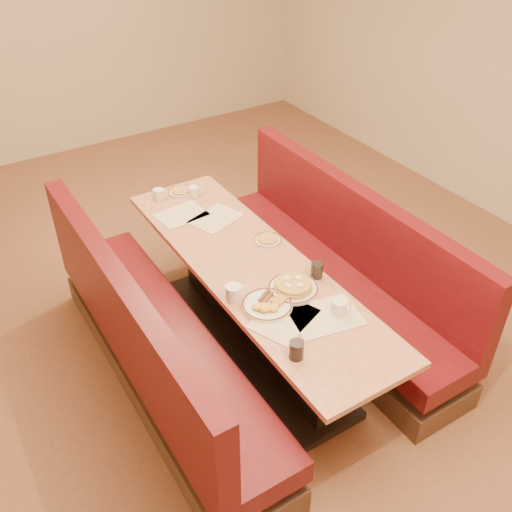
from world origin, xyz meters
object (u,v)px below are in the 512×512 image
eggs_plate (267,305)px  coffee_mug_d (159,194)px  coffee_mug_c (194,191)px  soda_tumbler_near (296,350)px  pancake_plate (293,287)px  soda_tumbler_mid (317,270)px  booth_right (335,275)px  coffee_mug_b (234,293)px  booth_left (155,349)px  coffee_mug_a (340,307)px  diner_table (252,308)px

eggs_plate → coffee_mug_d: 1.51m
coffee_mug_c → soda_tumbler_near: (-0.33, -1.84, 0.01)m
pancake_plate → soda_tumbler_mid: 0.21m
booth_right → soda_tumbler_near: 1.35m
coffee_mug_b → coffee_mug_c: (0.37, 1.24, -0.01)m
booth_right → coffee_mug_c: bearing=122.7°
pancake_plate → coffee_mug_c: size_ratio=2.89×
coffee_mug_c → booth_left: bearing=-117.9°
booth_left → coffee_mug_d: booth_left is taller
booth_left → soda_tumbler_mid: bearing=-18.0°
booth_right → soda_tumbler_mid: bearing=-144.0°
coffee_mug_c → coffee_mug_b: bearing=-94.9°
coffee_mug_b → coffee_mug_d: size_ratio=1.17×
booth_right → pancake_plate: bearing=-151.3°
pancake_plate → coffee_mug_b: (-0.35, 0.12, 0.03)m
pancake_plate → coffee_mug_a: (0.10, -0.32, 0.02)m
coffee_mug_d → soda_tumbler_mid: bearing=-58.8°
eggs_plate → coffee_mug_a: bearing=-39.9°
pancake_plate → coffee_mug_a: coffee_mug_a is taller
soda_tumbler_mid → coffee_mug_c: bearing=98.2°
coffee_mug_d → soda_tumbler_near: soda_tumbler_near is taller
booth_right → coffee_mug_b: size_ratio=18.25×
diner_table → coffee_mug_b: coffee_mug_b is taller
diner_table → booth_right: size_ratio=1.00×
pancake_plate → coffee_mug_b: size_ratio=2.33×
pancake_plate → diner_table: bearing=102.0°
coffee_mug_b → pancake_plate: bearing=-10.2°
diner_table → coffee_mug_d: (-0.16, 1.10, 0.42)m
coffee_mug_d → soda_tumbler_near: bearing=-78.3°
diner_table → coffee_mug_a: bearing=-75.1°
pancake_plate → coffee_mug_d: coffee_mug_d is taller
diner_table → eggs_plate: (-0.15, -0.41, 0.39)m
pancake_plate → eggs_plate: (-0.22, -0.05, -0.01)m
coffee_mug_a → coffee_mug_c: coffee_mug_a is taller
diner_table → coffee_mug_c: coffee_mug_c is taller
coffee_mug_a → soda_tumbler_near: (-0.42, -0.15, 0.01)m
eggs_plate → coffee_mug_b: 0.21m
pancake_plate → soda_tumbler_mid: (0.20, 0.03, 0.03)m
diner_table → booth_right: (0.73, 0.00, -0.01)m
soda_tumbler_near → booth_left: bearing=120.7°
booth_right → coffee_mug_b: booth_right is taller
booth_left → coffee_mug_d: (0.57, 1.10, 0.43)m
coffee_mug_a → coffee_mug_d: 1.81m
pancake_plate → booth_left: bearing=156.0°
diner_table → coffee_mug_d: coffee_mug_d is taller
booth_left → eggs_plate: booth_left is taller
booth_right → soda_tumbler_near: (-0.97, -0.84, 0.44)m
booth_right → eggs_plate: bearing=-155.1°
pancake_plate → coffee_mug_c: bearing=89.5°
soda_tumbler_near → coffee_mug_c: bearing=79.9°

